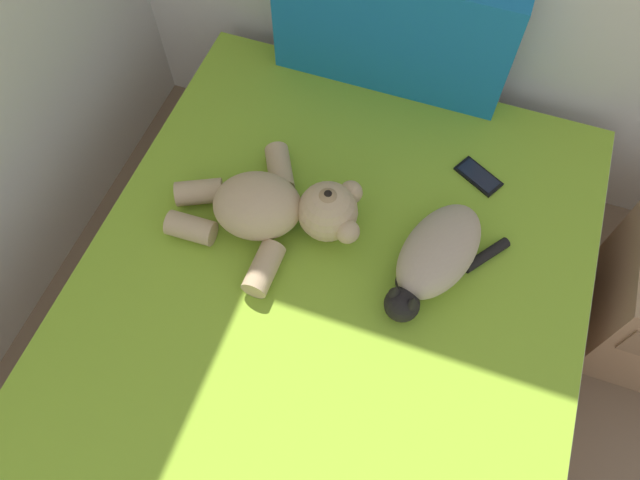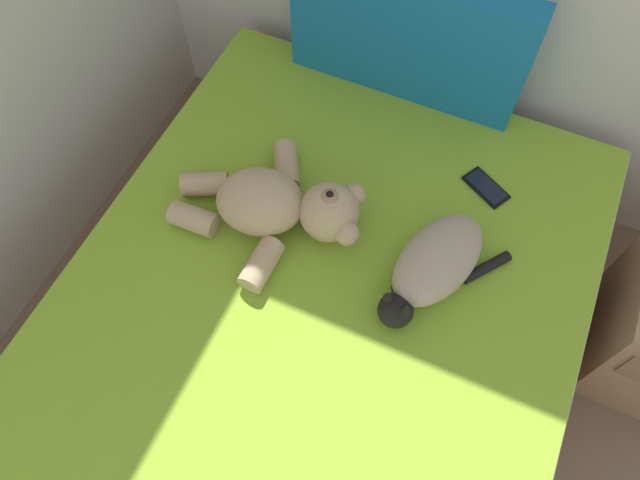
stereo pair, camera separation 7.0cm
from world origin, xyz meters
The scene contains 5 objects.
bed centered at (1.08, 3.47, 0.25)m, with size 1.50×2.05×0.50m.
patterned_cushion centered at (1.01, 4.42, 0.72)m, with size 0.78×0.11×0.43m.
cat centered at (1.34, 3.76, 0.57)m, with size 0.34×0.42×0.15m.
teddy_bear centered at (0.87, 3.76, 0.58)m, with size 0.60×0.51×0.19m.
cell_phone centered at (1.40, 4.12, 0.51)m, with size 0.16×0.13×0.01m.
Camera 1 is at (1.29, 2.93, 2.05)m, focal length 33.14 mm.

